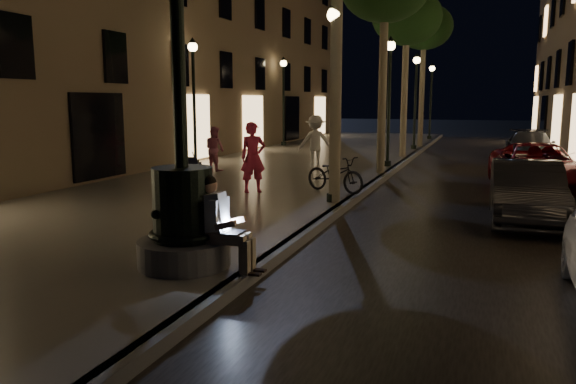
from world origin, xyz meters
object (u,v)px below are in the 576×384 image
at_px(lamp_curb_a, 334,76).
at_px(pedestrian_white, 315,142).
at_px(tree_far, 424,28).
at_px(lamp_left_b, 194,85).
at_px(lamp_curb_b, 389,85).
at_px(lamp_left_c, 284,90).
at_px(lamp_curb_c, 416,89).
at_px(seated_man_laptop, 220,221).
at_px(bicycle, 335,174).
at_px(car_rear, 530,147).
at_px(car_third, 536,167).
at_px(stroller, 192,172).
at_px(fountain_lamppost, 183,200).
at_px(car_second, 526,192).
at_px(pedestrian_pink, 215,149).
at_px(tree_third, 407,18).
at_px(lamp_curb_d, 431,91).
at_px(pedestrian_red, 253,157).

relative_size(lamp_curb_a, pedestrian_white, 2.49).
xyz_separation_m(tree_far, pedestrian_white, (-2.50, -11.46, -5.27)).
bearing_deg(lamp_left_b, lamp_curb_b, 15.73).
bearing_deg(lamp_left_c, lamp_curb_c, 0.00).
distance_m(seated_man_laptop, bicycle, 7.44).
bearing_deg(lamp_curb_a, car_rear, 67.66).
relative_size(lamp_left_c, car_third, 0.96).
bearing_deg(lamp_left_c, car_rear, -14.54).
bearing_deg(stroller, lamp_curb_a, -26.30).
xyz_separation_m(fountain_lamppost, tree_far, (0.78, 24.00, 5.22)).
relative_size(fountain_lamppost, lamp_curb_c, 1.08).
distance_m(lamp_curb_b, car_second, 9.49).
height_order(lamp_left_c, pedestrian_pink, lamp_left_c).
relative_size(tree_third, pedestrian_white, 3.73).
distance_m(tree_far, lamp_left_c, 8.11).
height_order(lamp_curb_d, car_second, lamp_curb_d).
xyz_separation_m(seated_man_laptop, tree_third, (0.09, 18.00, 5.20)).
bearing_deg(car_third, pedestrian_pink, 177.53).
xyz_separation_m(lamp_curb_a, bicycle, (-0.31, 1.43, -2.54)).
xyz_separation_m(fountain_lamppost, tree_third, (0.70, 18.00, 4.93)).
bearing_deg(lamp_left_b, pedestrian_pink, -43.25).
bearing_deg(pedestrian_red, bicycle, -18.57).
bearing_deg(stroller, lamp_left_b, 96.53).
distance_m(tree_far, lamp_curb_b, 10.50).
height_order(lamp_curb_a, bicycle, lamp_curb_a).
bearing_deg(car_rear, bicycle, -114.65).
bearing_deg(seated_man_laptop, car_second, 53.15).
xyz_separation_m(car_third, pedestrian_pink, (-10.47, -0.65, 0.29)).
bearing_deg(bicycle, stroller, 128.98).
distance_m(car_rear, pedestrian_white, 9.91).
relative_size(car_third, pedestrian_red, 2.64).
bearing_deg(car_rear, lamp_curb_b, -136.17).
relative_size(tree_third, lamp_curb_c, 1.50).
height_order(lamp_curb_d, lamp_left_c, same).
height_order(lamp_curb_a, pedestrian_pink, lamp_curb_a).
relative_size(lamp_left_c, pedestrian_pink, 3.07).
distance_m(tree_far, lamp_curb_c, 3.77).
distance_m(lamp_curb_c, stroller, 16.37).
relative_size(pedestrian_red, pedestrian_pink, 1.21).
height_order(pedestrian_red, bicycle, pedestrian_red).
distance_m(lamp_left_c, car_second, 19.88).
height_order(tree_third, lamp_curb_a, tree_third).
relative_size(tree_far, pedestrian_pink, 4.78).
bearing_deg(stroller, pedestrian_red, -10.31).
bearing_deg(pedestrian_pink, car_rear, -118.66).
xyz_separation_m(tree_third, pedestrian_pink, (-5.49, -7.51, -5.15)).
relative_size(fountain_lamppost, pedestrian_white, 2.69).
relative_size(lamp_curb_b, pedestrian_white, 2.49).
xyz_separation_m(car_third, pedestrian_red, (-7.39, -4.46, 0.45)).
bearing_deg(pedestrian_red, car_rear, 19.41).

